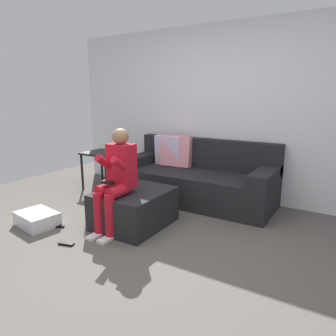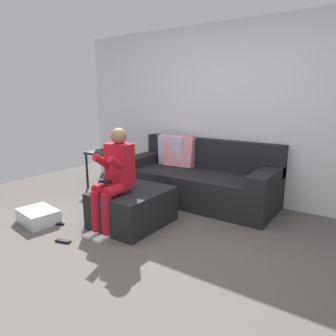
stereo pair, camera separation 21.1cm
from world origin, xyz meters
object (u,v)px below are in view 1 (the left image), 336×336
at_px(person_seated, 116,177).
at_px(remote_near_ottoman, 66,244).
at_px(ottoman, 134,208).
at_px(remote_by_storage_bin, 57,227).
at_px(couch_sectional, 196,179).
at_px(side_table, 103,158).
at_px(storage_bin, 37,219).

bearing_deg(person_seated, remote_near_ottoman, -110.17).
xyz_separation_m(person_seated, remote_near_ottoman, (-0.20, -0.55, -0.59)).
relative_size(ottoman, remote_near_ottoman, 5.25).
relative_size(ottoman, remote_by_storage_bin, 4.95).
distance_m(couch_sectional, remote_by_storage_bin, 1.94).
relative_size(couch_sectional, side_table, 3.59).
height_order(storage_bin, remote_near_ottoman, storage_bin).
height_order(couch_sectional, remote_near_ottoman, couch_sectional).
bearing_deg(remote_near_ottoman, side_table, 105.69).
distance_m(storage_bin, remote_by_storage_bin, 0.26).
distance_m(ottoman, remote_by_storage_bin, 0.90).
xyz_separation_m(storage_bin, side_table, (-0.36, 1.50, 0.42)).
height_order(couch_sectional, person_seated, person_seated).
relative_size(couch_sectional, person_seated, 1.90).
xyz_separation_m(couch_sectional, side_table, (-1.51, -0.26, 0.19)).
height_order(ottoman, side_table, side_table).
bearing_deg(ottoman, side_table, 145.34).
height_order(remote_near_ottoman, remote_by_storage_bin, same).
distance_m(person_seated, remote_by_storage_bin, 0.92).
height_order(ottoman, person_seated, person_seated).
xyz_separation_m(couch_sectional, remote_near_ottoman, (-0.49, -1.91, -0.30)).
bearing_deg(ottoman, remote_by_storage_bin, -142.94).
bearing_deg(storage_bin, person_seated, 24.76).
height_order(person_seated, remote_by_storage_bin, person_seated).
bearing_deg(person_seated, remote_by_storage_bin, -152.55).
bearing_deg(side_table, remote_by_storage_bin, -67.32).
relative_size(person_seated, side_table, 1.88).
relative_size(storage_bin, side_table, 0.78).
xyz_separation_m(side_table, remote_near_ottoman, (1.02, -1.65, -0.49)).
height_order(storage_bin, side_table, side_table).
height_order(storage_bin, remote_by_storage_bin, storage_bin).
xyz_separation_m(storage_bin, remote_near_ottoman, (0.66, -0.15, -0.07)).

